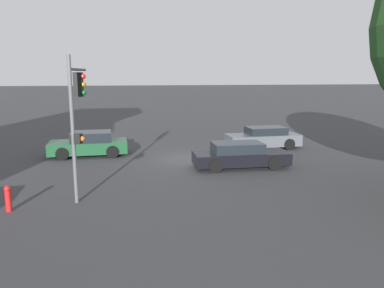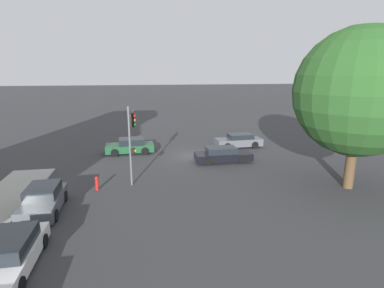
{
  "view_description": "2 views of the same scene",
  "coord_description": "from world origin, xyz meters",
  "px_view_note": "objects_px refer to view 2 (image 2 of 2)",
  "views": [
    {
      "loc": [
        3.72,
        20.16,
        4.65
      ],
      "look_at": [
        1.09,
        5.75,
        1.93
      ],
      "focal_mm": 35.0,
      "sensor_mm": 36.0,
      "label": 1
    },
    {
      "loc": [
        4.94,
        25.94,
        7.5
      ],
      "look_at": [
        0.98,
        4.22,
        2.14
      ],
      "focal_mm": 28.0,
      "sensor_mm": 36.0,
      "label": 2
    }
  ],
  "objects_px": {
    "traffic_signal": "(132,134)",
    "crossing_car_2": "(239,141)",
    "fire_hydrant": "(97,183)",
    "parked_car_0": "(43,200)",
    "crossing_car_0": "(223,155)",
    "street_tree": "(360,92)",
    "parked_car_1": "(10,255)",
    "crossing_car_1": "(130,146)"
  },
  "relations": [
    {
      "from": "crossing_car_2",
      "to": "parked_car_0",
      "type": "bearing_deg",
      "value": 36.19
    },
    {
      "from": "crossing_car_1",
      "to": "fire_hydrant",
      "type": "height_order",
      "value": "crossing_car_1"
    },
    {
      "from": "crossing_car_2",
      "to": "fire_hydrant",
      "type": "bearing_deg",
      "value": 34.07
    },
    {
      "from": "traffic_signal",
      "to": "parked_car_1",
      "type": "relative_size",
      "value": 1.16
    },
    {
      "from": "traffic_signal",
      "to": "crossing_car_2",
      "type": "distance_m",
      "value": 13.56
    },
    {
      "from": "crossing_car_0",
      "to": "crossing_car_2",
      "type": "bearing_deg",
      "value": 57.8
    },
    {
      "from": "crossing_car_1",
      "to": "crossing_car_2",
      "type": "height_order",
      "value": "crossing_car_1"
    },
    {
      "from": "parked_car_1",
      "to": "crossing_car_1",
      "type": "bearing_deg",
      "value": 165.34
    },
    {
      "from": "street_tree",
      "to": "crossing_car_1",
      "type": "relative_size",
      "value": 2.31
    },
    {
      "from": "crossing_car_1",
      "to": "fire_hydrant",
      "type": "distance_m",
      "value": 9.09
    },
    {
      "from": "street_tree",
      "to": "traffic_signal",
      "type": "bearing_deg",
      "value": -13.93
    },
    {
      "from": "traffic_signal",
      "to": "crossing_car_1",
      "type": "relative_size",
      "value": 1.2
    },
    {
      "from": "crossing_car_2",
      "to": "fire_hydrant",
      "type": "xyz_separation_m",
      "value": [
        12.76,
        9.15,
        -0.18
      ]
    },
    {
      "from": "crossing_car_1",
      "to": "crossing_car_2",
      "type": "xyz_separation_m",
      "value": [
        -10.79,
        -0.27,
        -0.01
      ]
    },
    {
      "from": "crossing_car_0",
      "to": "street_tree",
      "type": "bearing_deg",
      "value": -46.02
    },
    {
      "from": "traffic_signal",
      "to": "crossing_car_1",
      "type": "xyz_separation_m",
      "value": [
        0.36,
        -7.93,
        -2.76
      ]
    },
    {
      "from": "traffic_signal",
      "to": "crossing_car_2",
      "type": "relative_size",
      "value": 1.14
    },
    {
      "from": "parked_car_0",
      "to": "crossing_car_1",
      "type": "bearing_deg",
      "value": 157.4
    },
    {
      "from": "street_tree",
      "to": "fire_hydrant",
      "type": "height_order",
      "value": "street_tree"
    },
    {
      "from": "crossing_car_1",
      "to": "parked_car_0",
      "type": "relative_size",
      "value": 1.1
    },
    {
      "from": "crossing_car_0",
      "to": "parked_car_0",
      "type": "relative_size",
      "value": 1.19
    },
    {
      "from": "crossing_car_2",
      "to": "fire_hydrant",
      "type": "distance_m",
      "value": 15.7
    },
    {
      "from": "crossing_car_1",
      "to": "parked_car_0",
      "type": "bearing_deg",
      "value": 67.12
    },
    {
      "from": "parked_car_1",
      "to": "crossing_car_0",
      "type": "bearing_deg",
      "value": 135.34
    },
    {
      "from": "street_tree",
      "to": "parked_car_0",
      "type": "xyz_separation_m",
      "value": [
        18.79,
        0.13,
        -5.56
      ]
    },
    {
      "from": "street_tree",
      "to": "crossing_car_2",
      "type": "xyz_separation_m",
      "value": [
        3.55,
        -11.67,
        -5.58
      ]
    },
    {
      "from": "parked_car_0",
      "to": "crossing_car_0",
      "type": "bearing_deg",
      "value": 119.05
    },
    {
      "from": "crossing_car_1",
      "to": "crossing_car_2",
      "type": "bearing_deg",
      "value": 179.67
    },
    {
      "from": "parked_car_1",
      "to": "crossing_car_2",
      "type": "bearing_deg",
      "value": 138.02
    },
    {
      "from": "street_tree",
      "to": "parked_car_1",
      "type": "bearing_deg",
      "value": 15.61
    },
    {
      "from": "street_tree",
      "to": "crossing_car_0",
      "type": "distance_m",
      "value": 11.18
    },
    {
      "from": "parked_car_1",
      "to": "parked_car_0",
      "type": "bearing_deg",
      "value": -178.16
    },
    {
      "from": "parked_car_1",
      "to": "traffic_signal",
      "type": "bearing_deg",
      "value": 151.68
    },
    {
      "from": "traffic_signal",
      "to": "fire_hydrant",
      "type": "height_order",
      "value": "traffic_signal"
    },
    {
      "from": "crossing_car_0",
      "to": "crossing_car_1",
      "type": "height_order",
      "value": "crossing_car_1"
    },
    {
      "from": "parked_car_0",
      "to": "parked_car_1",
      "type": "bearing_deg",
      "value": 0.59
    },
    {
      "from": "parked_car_1",
      "to": "fire_hydrant",
      "type": "height_order",
      "value": "parked_car_1"
    },
    {
      "from": "fire_hydrant",
      "to": "crossing_car_2",
      "type": "bearing_deg",
      "value": -144.36
    },
    {
      "from": "street_tree",
      "to": "parked_car_1",
      "type": "height_order",
      "value": "street_tree"
    },
    {
      "from": "crossing_car_0",
      "to": "parked_car_1",
      "type": "height_order",
      "value": "parked_car_1"
    },
    {
      "from": "parked_car_0",
      "to": "traffic_signal",
      "type": "bearing_deg",
      "value": 125.31
    },
    {
      "from": "street_tree",
      "to": "parked_car_1",
      "type": "distance_m",
      "value": 20.12
    }
  ]
}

